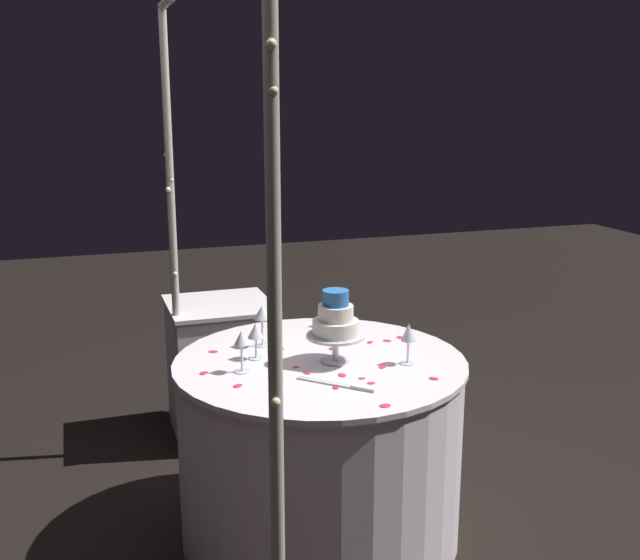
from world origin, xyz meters
TOP-DOWN VIEW (x-y plane):
  - ground_plane at (0.00, 0.00)m, footprint 12.00×12.00m
  - decorative_arch at (-0.00, 0.42)m, footprint 1.87×0.05m
  - main_table at (0.00, 0.00)m, footprint 1.12×1.12m
  - side_table at (1.05, 0.18)m, footprint 0.52×0.52m
  - tiered_cake at (-0.04, -0.05)m, footprint 0.22×0.22m
  - wine_glass_0 at (0.09, 0.23)m, footprint 0.06×0.06m
  - wine_glass_1 at (0.25, -0.21)m, footprint 0.06×0.06m
  - wine_glass_2 at (-0.03, 0.31)m, footprint 0.06×0.06m
  - wine_glass_3 at (0.39, -0.21)m, footprint 0.06×0.06m
  - wine_glass_4 at (-0.14, -0.30)m, footprint 0.06×0.06m
  - wine_glass_5 at (0.23, 0.17)m, footprint 0.07×0.07m
  - cake_knife at (-0.28, 0.02)m, footprint 0.22×0.22m
  - rose_petal_0 at (-0.18, -0.02)m, footprint 0.04×0.03m
  - rose_petal_1 at (-0.01, 0.45)m, footprint 0.03×0.03m
  - rose_petal_2 at (0.17, 0.10)m, footprint 0.03×0.02m
  - rose_petal_3 at (0.13, -0.26)m, footprint 0.04×0.04m
  - rose_petal_4 at (0.22, 0.37)m, footprint 0.04×0.05m
  - rose_petal_5 at (0.00, 0.44)m, footprint 0.03×0.04m
  - rose_petal_6 at (-0.16, 0.36)m, footprint 0.04×0.05m
  - rose_petal_7 at (-0.05, 0.11)m, footprint 0.02×0.03m
  - rose_petal_8 at (-0.29, 0.04)m, footprint 0.03×0.03m
  - rose_petal_9 at (0.10, -0.09)m, footprint 0.04×0.04m
  - rose_petal_10 at (-0.32, -0.32)m, footprint 0.04×0.04m
  - rose_petal_11 at (-0.23, -0.08)m, footprint 0.03×0.03m
  - rose_petal_12 at (-0.12, 0.09)m, footprint 0.04×0.03m
  - rose_petal_13 at (-0.48, -0.06)m, footprint 0.03×0.04m
  - rose_petal_14 at (-0.15, -0.19)m, footprint 0.05×0.05m
  - rose_petal_15 at (0.13, -0.33)m, footprint 0.04×0.04m
  - rose_petal_16 at (0.15, -0.40)m, footprint 0.05×0.04m
  - rose_petal_17 at (-0.29, -0.09)m, footprint 0.03×0.03m
  - rose_petal_18 at (0.10, -0.08)m, footprint 0.03×0.02m

SIDE VIEW (x-z plane):
  - ground_plane at x=0.00m, z-range 0.00..0.00m
  - side_table at x=1.05m, z-range 0.00..0.70m
  - main_table at x=0.00m, z-range 0.00..0.73m
  - rose_petal_0 at x=-0.18m, z-range 0.73..0.73m
  - rose_petal_1 at x=-0.01m, z-range 0.73..0.73m
  - rose_petal_2 at x=0.17m, z-range 0.73..0.73m
  - rose_petal_3 at x=0.13m, z-range 0.73..0.73m
  - rose_petal_4 at x=0.22m, z-range 0.73..0.73m
  - rose_petal_5 at x=0.00m, z-range 0.73..0.73m
  - rose_petal_6 at x=-0.16m, z-range 0.73..0.73m
  - rose_petal_7 at x=-0.05m, z-range 0.73..0.73m
  - rose_petal_8 at x=-0.29m, z-range 0.73..0.73m
  - rose_petal_9 at x=0.10m, z-range 0.73..0.73m
  - rose_petal_10 at x=-0.32m, z-range 0.73..0.73m
  - rose_petal_11 at x=-0.23m, z-range 0.73..0.73m
  - rose_petal_12 at x=-0.12m, z-range 0.73..0.73m
  - rose_petal_13 at x=-0.48m, z-range 0.73..0.73m
  - rose_petal_14 at x=-0.15m, z-range 0.73..0.73m
  - rose_petal_15 at x=0.13m, z-range 0.73..0.73m
  - rose_petal_16 at x=0.15m, z-range 0.73..0.73m
  - rose_petal_17 at x=-0.29m, z-range 0.73..0.73m
  - rose_petal_18 at x=0.10m, z-range 0.73..0.73m
  - cake_knife at x=-0.28m, z-range 0.73..0.74m
  - wine_glass_0 at x=0.09m, z-range 0.76..0.90m
  - wine_glass_1 at x=0.25m, z-range 0.76..0.91m
  - wine_glass_4 at x=-0.14m, z-range 0.76..0.92m
  - wine_glass_2 at x=-0.03m, z-range 0.77..0.92m
  - wine_glass_3 at x=0.39m, z-range 0.77..0.94m
  - wine_glass_5 at x=0.23m, z-range 0.78..0.95m
  - tiered_cake at x=-0.04m, z-range 0.75..1.03m
  - decorative_arch at x=0.00m, z-range 0.31..2.41m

